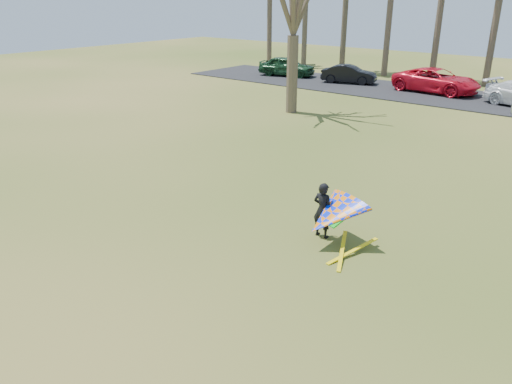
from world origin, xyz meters
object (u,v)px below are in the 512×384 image
Objects in this scene: car_2 at (436,80)px; car_0 at (287,66)px; car_1 at (349,74)px; kite_flyer at (331,215)px.

car_0 is at bearing 97.93° from car_2.
car_2 reaches higher than car_1.
car_1 is 26.18m from kite_flyer.
kite_flyer is at bearing -160.00° from car_2.
car_1 is at bearing 118.32° from kite_flyer.
car_2 reaches higher than car_0.
car_0 is at bearing 74.16° from car_1.
car_1 is 0.70× the size of car_2.
car_0 is 0.79× the size of car_2.
car_0 is at bearing 128.21° from kite_flyer.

